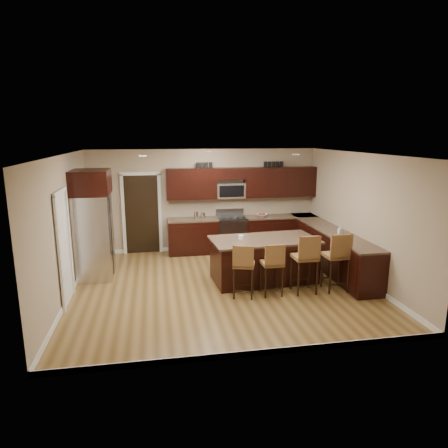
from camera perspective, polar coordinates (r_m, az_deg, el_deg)
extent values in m
plane|color=olive|center=(8.38, -0.31, -8.81)|extent=(6.00, 6.00, 0.00)
plane|color=silver|center=(7.81, -0.33, 9.96)|extent=(6.00, 6.00, 0.00)
plane|color=tan|center=(10.66, -2.82, 3.39)|extent=(6.00, 0.00, 6.00)
plane|color=tan|center=(8.06, -21.85, -0.58)|extent=(0.00, 5.50, 5.50)
plane|color=tan|center=(8.98, 18.91, 0.95)|extent=(0.00, 5.50, 5.50)
cube|color=black|center=(10.52, -4.45, -1.83)|extent=(1.30, 0.60, 0.88)
cube|color=black|center=(10.99, 7.99, -1.28)|extent=(1.94, 0.60, 0.88)
cube|color=black|center=(9.47, 15.55, -3.92)|extent=(0.60, 3.35, 0.88)
cube|color=brown|center=(10.41, -4.49, 0.62)|extent=(1.30, 0.63, 0.04)
cube|color=brown|center=(10.89, 8.07, 1.07)|extent=(1.94, 0.63, 0.04)
cube|color=brown|center=(9.35, 15.71, -1.22)|extent=(0.63, 3.35, 0.04)
cube|color=black|center=(10.39, -4.65, 5.74)|extent=(1.30, 0.33, 0.80)
cube|color=black|center=(10.87, 8.00, 5.97)|extent=(1.94, 0.33, 0.80)
cube|color=black|center=(10.51, 0.97, 7.23)|extent=(0.76, 0.33, 0.30)
cube|color=silver|center=(10.66, 1.07, -1.54)|extent=(0.76, 0.64, 0.90)
cube|color=black|center=(10.55, 1.08, 0.88)|extent=(0.76, 0.60, 0.03)
cube|color=black|center=(10.37, 1.39, -1.94)|extent=(0.65, 0.01, 0.45)
cube|color=silver|center=(10.79, 0.81, 1.74)|extent=(0.76, 0.05, 0.18)
cube|color=silver|center=(10.58, 0.94, 4.81)|extent=(0.76, 0.31, 0.40)
cube|color=black|center=(10.63, -11.65, 1.36)|extent=(0.85, 0.03, 2.06)
cube|color=white|center=(7.85, -21.94, -3.42)|extent=(0.03, 0.80, 2.04)
cube|color=black|center=(8.59, 5.69, -5.21)|extent=(2.19, 1.21, 0.88)
cube|color=brown|center=(8.46, 5.76, -2.24)|extent=(2.30, 1.32, 0.04)
cube|color=black|center=(8.72, 5.63, -7.68)|extent=(2.11, 1.12, 0.09)
cube|color=olive|center=(7.67, 2.85, -5.81)|extent=(0.50, 0.50, 0.06)
cube|color=olive|center=(7.43, 2.75, -4.73)|extent=(0.39, 0.16, 0.42)
cylinder|color=black|center=(7.59, 1.85, -8.68)|extent=(0.03, 0.03, 0.61)
cylinder|color=black|center=(7.66, 4.36, -8.50)|extent=(0.03, 0.03, 0.61)
cylinder|color=black|center=(7.90, 1.34, -7.80)|extent=(0.03, 0.03, 0.61)
cylinder|color=black|center=(7.97, 3.76, -7.64)|extent=(0.03, 0.03, 0.61)
cube|color=olive|center=(7.81, 6.87, -5.60)|extent=(0.40, 0.40, 0.06)
cube|color=olive|center=(7.58, 7.32, -4.53)|extent=(0.39, 0.04, 0.42)
cylinder|color=black|center=(7.72, 5.96, -8.40)|extent=(0.03, 0.03, 0.61)
cylinder|color=black|center=(7.82, 8.36, -8.20)|extent=(0.03, 0.03, 0.61)
cylinder|color=black|center=(8.02, 5.30, -7.55)|extent=(0.03, 0.03, 0.61)
cylinder|color=black|center=(8.11, 7.61, -7.38)|extent=(0.03, 0.03, 0.61)
cube|color=olive|center=(7.99, 11.46, -4.66)|extent=(0.46, 0.46, 0.06)
cube|color=olive|center=(7.75, 12.12, -3.44)|extent=(0.45, 0.05, 0.48)
cylinder|color=black|center=(7.88, 10.54, -7.78)|extent=(0.04, 0.04, 0.69)
cylinder|color=black|center=(8.02, 13.13, -7.54)|extent=(0.04, 0.04, 0.69)
cylinder|color=black|center=(8.21, 9.61, -6.88)|extent=(0.04, 0.04, 0.69)
cylinder|color=black|center=(8.35, 12.10, -6.66)|extent=(0.04, 0.04, 0.69)
cube|color=silver|center=(9.05, -18.03, -1.72)|extent=(0.72, 0.92, 1.83)
cube|color=black|center=(9.00, -15.74, -1.64)|extent=(0.01, 0.02, 1.74)
cylinder|color=silver|center=(8.90, -15.65, -1.19)|extent=(0.02, 0.02, 0.82)
cylinder|color=silver|center=(9.05, -15.56, -0.95)|extent=(0.02, 0.02, 0.82)
cube|color=black|center=(8.84, -18.55, 5.68)|extent=(0.78, 0.98, 0.52)
cube|color=olive|center=(10.10, 1.18, -4.97)|extent=(0.88, 0.64, 0.01)
imported|color=silver|center=(10.73, 5.42, 1.26)|extent=(0.36, 0.36, 0.07)
imported|color=#B2B2B2|center=(9.16, 16.25, -0.82)|extent=(0.09, 0.09, 0.18)
cylinder|color=silver|center=(10.40, -4.02, 1.25)|extent=(0.12, 0.12, 0.19)
cylinder|color=silver|center=(10.42, -3.03, 1.20)|extent=(0.11, 0.11, 0.16)
cylinder|color=white|center=(8.33, 2.45, -1.94)|extent=(0.10, 0.10, 0.10)
cube|color=olive|center=(8.25, 15.69, -4.34)|extent=(0.46, 0.46, 0.06)
cube|color=olive|center=(8.01, 16.44, -3.15)|extent=(0.45, 0.05, 0.48)
cylinder|color=black|center=(8.12, 14.88, -7.37)|extent=(0.04, 0.04, 0.69)
cylinder|color=black|center=(8.28, 17.30, -7.12)|extent=(0.04, 0.04, 0.69)
cylinder|color=black|center=(8.45, 13.79, -6.51)|extent=(0.04, 0.04, 0.69)
cylinder|color=black|center=(8.61, 16.14, -6.30)|extent=(0.04, 0.04, 0.69)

